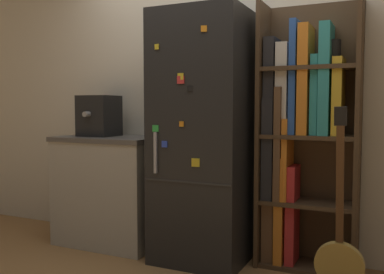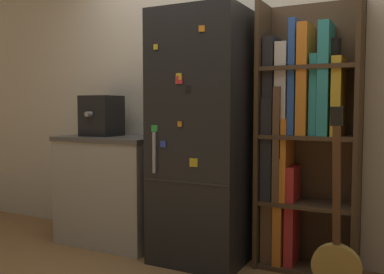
# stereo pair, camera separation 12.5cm
# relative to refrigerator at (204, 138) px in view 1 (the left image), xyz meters

# --- Properties ---
(ground_plane) EXTENTS (16.00, 16.00, 0.00)m
(ground_plane) POSITION_rel_refrigerator_xyz_m (0.00, -0.14, -0.95)
(ground_plane) COLOR #A87542
(wall_back) EXTENTS (8.00, 0.05, 2.60)m
(wall_back) POSITION_rel_refrigerator_xyz_m (0.00, 0.34, 0.35)
(wall_back) COLOR beige
(wall_back) RESTS_ON ground_plane
(refrigerator) EXTENTS (0.69, 0.65, 1.91)m
(refrigerator) POSITION_rel_refrigerator_xyz_m (0.00, 0.00, 0.00)
(refrigerator) COLOR black
(refrigerator) RESTS_ON ground_plane
(bookshelf) EXTENTS (0.71, 0.34, 1.95)m
(bookshelf) POSITION_rel_refrigerator_xyz_m (0.70, 0.17, 0.03)
(bookshelf) COLOR #4C3823
(bookshelf) RESTS_ON ground_plane
(kitchen_counter) EXTENTS (0.90, 0.59, 0.94)m
(kitchen_counter) POSITION_rel_refrigerator_xyz_m (-0.89, 0.03, -0.49)
(kitchen_counter) COLOR #BCB7A8
(kitchen_counter) RESTS_ON ground_plane
(espresso_machine) EXTENTS (0.30, 0.34, 0.35)m
(espresso_machine) POSITION_rel_refrigerator_xyz_m (-1.01, 0.02, 0.16)
(espresso_machine) COLOR black
(espresso_machine) RESTS_ON kitchen_counter
(guitar) EXTENTS (0.30, 0.28, 1.19)m
(guitar) POSITION_rel_refrigerator_xyz_m (1.04, -0.29, -0.78)
(guitar) COLOR black
(guitar) RESTS_ON ground_plane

